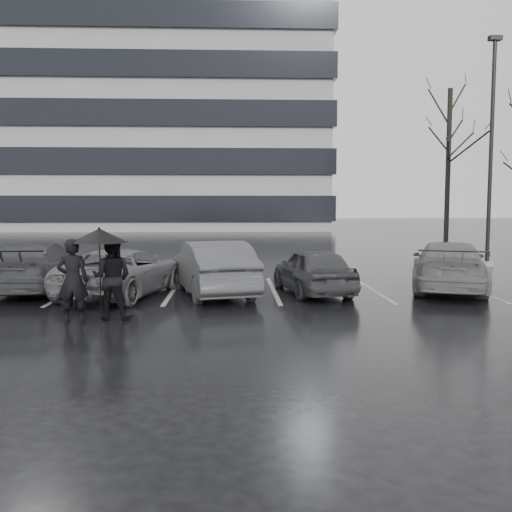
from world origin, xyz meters
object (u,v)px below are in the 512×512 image
object	(u,v)px
pedestrian_left	(73,281)
tree_north	(448,169)
car_east	(449,266)
pedestrian_right	(112,278)
car_main	(313,271)
car_west_b	(123,272)
car_west_a	(213,268)
lamp_post	(491,163)
car_west_c	(37,266)

from	to	relation	value
pedestrian_left	tree_north	world-z (taller)	tree_north
car_east	pedestrian_right	world-z (taller)	pedestrian_right
car_main	car_west_b	bearing A→B (deg)	-9.59
car_west_b	car_east	distance (m)	8.91
car_main	car_west_a	size ratio (longest dim) A/B	0.84
car_main	car_east	distance (m)	3.85
car_west_b	tree_north	distance (m)	21.32
pedestrian_left	pedestrian_right	bearing A→B (deg)	-158.19
pedestrian_right	lamp_post	size ratio (longest dim) A/B	0.20
pedestrian_left	car_east	bearing A→B (deg)	-160.50
car_east	lamp_post	xyz separation A→B (m)	(3.86, 6.09, 3.28)
car_west_b	pedestrian_right	world-z (taller)	pedestrian_right
car_west_c	pedestrian_right	bearing A→B (deg)	122.74
car_west_b	pedestrian_right	size ratio (longest dim) A/B	2.57
car_west_a	car_east	world-z (taller)	car_west_a
car_main	pedestrian_left	world-z (taller)	pedestrian_left
car_west_b	tree_north	xyz separation A→B (m)	(14.45, 15.26, 3.63)
car_west_c	tree_north	size ratio (longest dim) A/B	0.56
car_main	car_west_b	xyz separation A→B (m)	(-5.07, -0.05, -0.00)
car_main	tree_north	bearing A→B (deg)	-131.82
pedestrian_right	tree_north	size ratio (longest dim) A/B	0.21
car_east	tree_north	world-z (taller)	tree_north
car_west_b	pedestrian_right	bearing A→B (deg)	112.24
car_west_a	car_west_b	xyz separation A→B (m)	(-2.39, -0.00, -0.10)
car_east	lamp_post	size ratio (longest dim) A/B	0.55
car_east	pedestrian_right	xyz separation A→B (m)	(-8.53, -3.53, 0.19)
car_west_a	car_west_b	distance (m)	2.39
car_main	pedestrian_right	world-z (taller)	pedestrian_right
car_west_c	car_west_b	bearing A→B (deg)	159.28
pedestrian_right	tree_north	bearing A→B (deg)	-120.11
car_west_b	pedestrian_left	distance (m)	3.49
lamp_post	tree_north	distance (m)	8.93
car_west_c	car_east	distance (m)	11.41
car_main	pedestrian_left	xyz separation A→B (m)	(-5.41, -3.52, 0.24)
car_west_a	car_east	distance (m)	6.52
car_west_c	lamp_post	bearing A→B (deg)	-163.16
car_main	pedestrian_left	distance (m)	6.46
car_east	lamp_post	distance (m)	7.92
car_west_a	pedestrian_left	distance (m)	4.42
car_west_a	car_east	bearing A→B (deg)	169.59
car_west_c	lamp_post	distance (m)	16.63
car_west_c	pedestrian_right	world-z (taller)	pedestrian_right
car_west_b	pedestrian_left	world-z (taller)	pedestrian_left
car_west_b	car_east	size ratio (longest dim) A/B	0.95
car_main	car_west_c	distance (m)	7.61
lamp_post	tree_north	xyz separation A→B (m)	(1.69, 8.76, 0.28)
car_west_c	pedestrian_left	world-z (taller)	pedestrian_left
car_west_b	car_east	xyz separation A→B (m)	(8.90, 0.40, 0.07)
car_west_c	lamp_post	world-z (taller)	lamp_post
pedestrian_left	lamp_post	bearing A→B (deg)	-145.96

